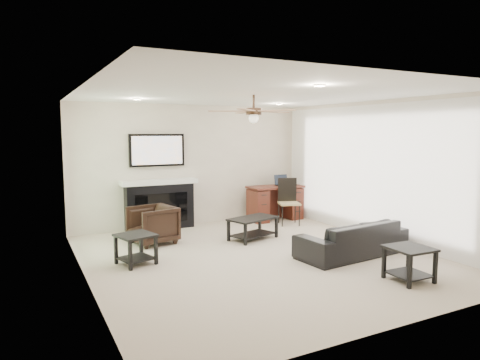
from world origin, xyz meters
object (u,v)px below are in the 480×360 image
(sofa, at_px, (352,238))
(coffee_table, at_px, (253,228))
(fireplace_unit, at_px, (159,182))
(armchair, at_px, (153,225))
(desk, at_px, (275,203))

(sofa, xyz_separation_m, coffee_table, (-0.90, 1.60, -0.07))
(sofa, bearing_deg, fireplace_unit, -60.94)
(armchair, distance_m, desk, 3.07)
(armchair, height_order, coffee_table, armchair)
(fireplace_unit, bearing_deg, armchair, -113.49)
(desk, bearing_deg, sofa, -97.45)
(coffee_table, bearing_deg, fireplace_unit, 111.36)
(coffee_table, height_order, desk, desk)
(sofa, relative_size, armchair, 2.56)
(sofa, xyz_separation_m, armchair, (-2.60, 2.15, 0.06))
(sofa, relative_size, fireplace_unit, 0.97)
(desk, bearing_deg, fireplace_unit, 173.60)
(fireplace_unit, xyz_separation_m, desk, (2.53, -0.28, -0.57))
(fireplace_unit, bearing_deg, sofa, -55.81)
(sofa, bearing_deg, armchair, -44.72)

